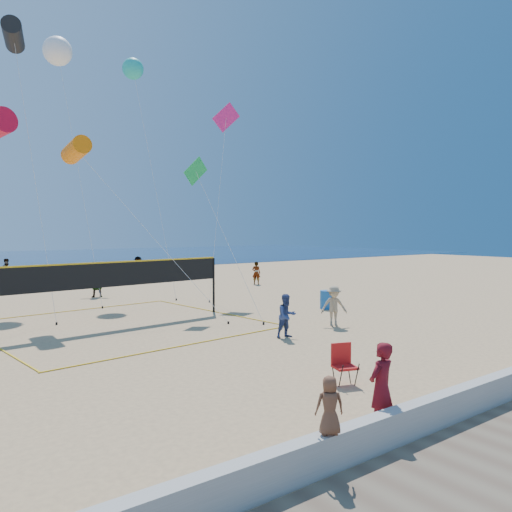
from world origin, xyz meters
TOP-DOWN VIEW (x-y plane):
  - ground at (0.00, 0.00)m, footprint 120.00×120.00m
  - seawall at (0.00, -3.00)m, footprint 32.00×0.30m
  - woman at (-0.81, -2.54)m, footprint 0.66×0.47m
  - toddler at (-2.66, -3.06)m, footprint 0.53×0.47m
  - bystander_a at (3.06, 4.69)m, footprint 0.78×0.64m
  - bystander_b at (5.88, 5.18)m, footprint 1.16×1.04m
  - far_person_1 at (1.40, 19.01)m, footprint 1.57×1.08m
  - far_person_2 at (12.37, 18.87)m, footprint 0.66×0.67m
  - far_person_3 at (-1.25, 29.36)m, footprint 1.02×0.91m
  - far_person_4 at (7.52, 27.48)m, footprint 0.78×1.18m
  - camp_chair at (0.79, -0.09)m, footprint 0.66×0.76m
  - trash_barrel at (8.65, 8.38)m, footprint 0.61×0.61m
  - volleyball_net at (-0.70, 10.31)m, footprint 10.30×10.16m
  - kite_1 at (-3.17, 15.97)m, footprint 1.33×5.19m
  - kite_2 at (-1.44, 13.03)m, footprint 4.72×6.02m
  - kite_4 at (3.52, 11.33)m, footprint 1.37×4.78m
  - kite_5 at (7.64, 15.48)m, footprint 3.33×2.29m
  - kite_6 at (0.05, 20.84)m, footprint 1.85×6.94m
  - kite_7 at (4.24, 20.32)m, footprint 1.33×5.86m

SIDE VIEW (x-z plane):
  - ground at x=0.00m, z-range 0.00..0.00m
  - seawall at x=0.00m, z-range 0.00..0.60m
  - trash_barrel at x=8.65m, z-range 0.00..0.87m
  - camp_chair at x=0.79m, z-range 0.01..1.09m
  - bystander_a at x=3.06m, z-range 0.00..1.52m
  - far_person_2 at x=12.37m, z-range 0.00..1.56m
  - bystander_b at x=5.88m, z-range 0.00..1.57m
  - far_person_1 at x=1.40m, z-range 0.00..1.62m
  - woman at x=-0.81m, z-range 0.00..1.68m
  - far_person_4 at x=7.52m, z-range 0.00..1.70m
  - far_person_3 at x=-1.25m, z-range 0.00..1.76m
  - toddler at x=-2.66m, z-range 0.60..1.51m
  - volleyball_net at x=-0.70m, z-range 0.47..2.99m
  - kite_4 at x=3.52m, z-range 2.43..9.53m
  - kite_2 at x=-1.44m, z-range 3.27..10.86m
  - kite_5 at x=7.64m, z-range 4.09..15.05m
  - kite_1 at x=-3.17m, z-range 5.87..18.71m
  - kite_7 at x=4.24m, z-range 6.35..20.34m
  - kite_6 at x=0.05m, z-range 6.42..20.86m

